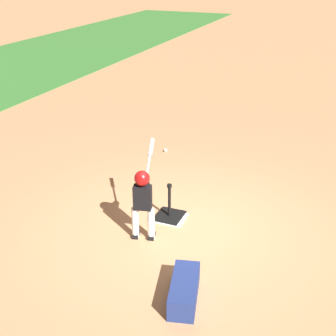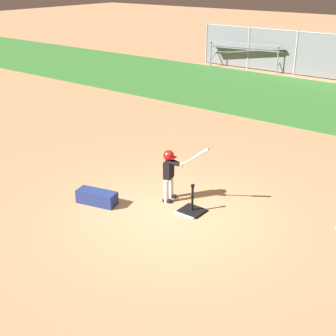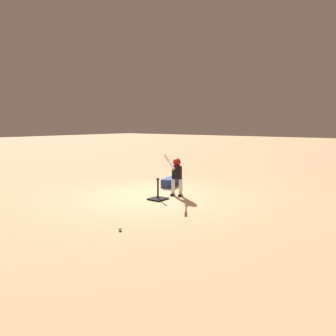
{
  "view_description": "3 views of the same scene",
  "coord_description": "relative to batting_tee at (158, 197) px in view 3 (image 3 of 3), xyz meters",
  "views": [
    {
      "loc": [
        -5.88,
        -2.1,
        3.89
      ],
      "look_at": [
        0.15,
        0.34,
        0.91
      ],
      "focal_mm": 50.0,
      "sensor_mm": 36.0,
      "label": 1
    },
    {
      "loc": [
        4.86,
        -6.5,
        4.48
      ],
      "look_at": [
        -0.48,
        0.44,
        0.74
      ],
      "focal_mm": 50.0,
      "sensor_mm": 36.0,
      "label": 2
    },
    {
      "loc": [
        7.09,
        5.95,
        2.09
      ],
      "look_at": [
        -0.39,
        0.23,
        0.81
      ],
      "focal_mm": 35.0,
      "sensor_mm": 36.0,
      "label": 3
    }
  ],
  "objects": [
    {
      "name": "baseball",
      "position": [
        2.53,
        1.1,
        -0.03
      ],
      "size": [
        0.07,
        0.07,
        0.07
      ],
      "primitive_type": "sphere",
      "color": "white",
      "rests_on": "ground_plane"
    },
    {
      "name": "batting_tee",
      "position": [
        0.0,
        0.0,
        0.0
      ],
      "size": [
        0.47,
        0.42,
        0.6
      ],
      "color": "black",
      "rests_on": "ground_plane"
    },
    {
      "name": "equipment_bag",
      "position": [
        -1.76,
        -0.9,
        0.07
      ],
      "size": [
        0.89,
        0.51,
        0.28
      ],
      "primitive_type": "cube",
      "rotation": [
        0.0,
        0.0,
        0.24
      ],
      "color": "navy",
      "rests_on": "ground_plane"
    },
    {
      "name": "home_plate",
      "position": [
        -0.03,
        -0.04,
        -0.06
      ],
      "size": [
        0.45,
        0.45,
        0.02
      ],
      "primitive_type": "cube",
      "rotation": [
        0.0,
        0.0,
        0.03
      ],
      "color": "white",
      "rests_on": "ground_plane"
    },
    {
      "name": "ground_plane",
      "position": [
        -0.21,
        -0.34,
        -0.07
      ],
      "size": [
        90.0,
        90.0,
        0.0
      ],
      "primitive_type": "plane",
      "color": "#AD7F56"
    },
    {
      "name": "batter_child",
      "position": [
        -0.66,
        0.15,
        0.64
      ],
      "size": [
        0.96,
        0.41,
        1.29
      ],
      "color": "silver",
      "rests_on": "ground_plane"
    }
  ]
}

